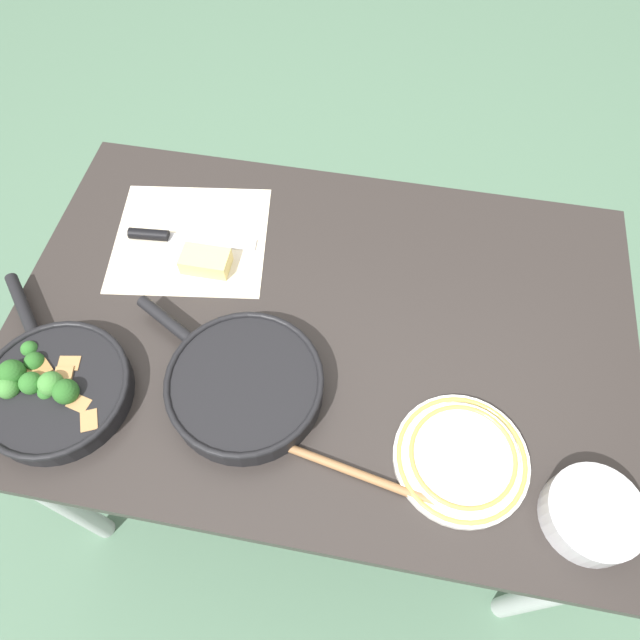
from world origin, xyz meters
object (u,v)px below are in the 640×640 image
Objects in this scene: cheese_block at (206,261)px; dinner_plate_stack at (462,458)px; skillet_broccoli at (54,387)px; prep_bowl_steel at (592,514)px; skillet_eggs at (244,385)px; grater_knife at (174,237)px; wooden_spoon at (304,453)px.

cheese_block reaches higher than dinner_plate_stack.
skillet_broccoli reaches higher than prep_bowl_steel.
skillet_eggs is (0.33, 0.07, 0.00)m from skillet_broccoli.
skillet_eggs reaches higher than grater_knife.
wooden_spoon is 1.43× the size of grater_knife.
wooden_spoon is 1.69× the size of dinner_plate_stack.
skillet_broccoli is at bearing 40.50° from skillet_eggs.
prep_bowl_steel is (0.21, -0.06, 0.01)m from dinner_plate_stack.
skillet_eggs is 1.66× the size of dinner_plate_stack.
cheese_block is 0.63m from dinner_plate_stack.
skillet_broccoli reaches higher than wooden_spoon.
skillet_broccoli is 0.94m from prep_bowl_steel.
grater_knife is 0.94m from prep_bowl_steel.
dinner_plate_stack is at bearing 163.82° from prep_bowl_steel.
dinner_plate_stack is at bearing -161.05° from wooden_spoon.
skillet_broccoli reaches higher than grater_knife.
skillet_eggs is 0.39m from grater_knife.
wooden_spoon is (0.46, -0.03, -0.02)m from skillet_broccoli.
grater_knife is (-0.24, 0.31, -0.02)m from skillet_eggs.
cheese_block is (0.19, 0.32, -0.01)m from skillet_broccoli.
prep_bowl_steel is at bearing -161.93° from skillet_eggs.
skillet_eggs reaches higher than cheese_block.
skillet_broccoli is 0.39m from grater_knife.
prep_bowl_steel is (0.93, -0.05, -0.00)m from skillet_broccoli.
cheese_block is 0.64× the size of prep_bowl_steel.
cheese_block is 0.84m from prep_bowl_steel.
cheese_block is at bearing -37.24° from grater_knife.
wooden_spoon is 0.55m from grater_knife.
prep_bowl_steel reaches higher than cheese_block.
prep_bowl_steel is (0.75, -0.38, 0.01)m from cheese_block.
wooden_spoon is 0.45m from cheese_block.
skillet_broccoli reaches higher than cheese_block.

